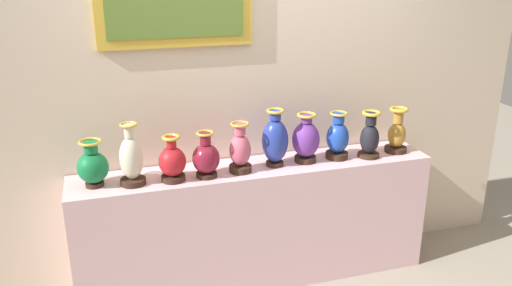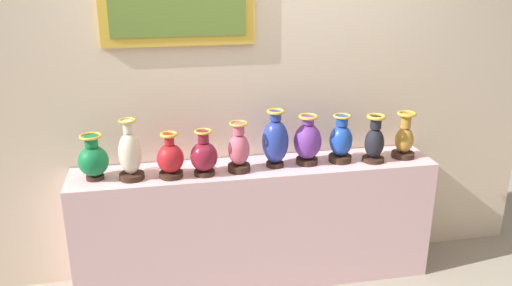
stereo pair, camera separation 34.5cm
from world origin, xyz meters
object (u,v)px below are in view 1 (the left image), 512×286
vase_emerald (93,166)px  vase_ivory (131,159)px  vase_burgundy (206,158)px  vase_onyx (370,137)px  vase_crimson (172,162)px  vase_sapphire (338,138)px  vase_cobalt (275,140)px  vase_ochre (397,134)px  vase_rose (240,151)px  vase_violet (306,140)px

vase_emerald → vase_ivory: size_ratio=0.75×
vase_burgundy → vase_onyx: size_ratio=0.91×
vase_crimson → vase_burgundy: bearing=-0.3°
vase_emerald → vase_ivory: bearing=-9.7°
vase_crimson → vase_sapphire: vase_sapphire is taller
vase_burgundy → vase_crimson: bearing=179.7°
vase_emerald → vase_burgundy: size_ratio=0.98×
vase_cobalt → vase_crimson: bearing=-175.6°
vase_onyx → vase_ochre: size_ratio=1.01×
vase_rose → vase_burgundy: bearing=-175.4°
vase_sapphire → vase_violet: bearing=179.1°
vase_ivory → vase_burgundy: vase_ivory is taller
vase_ivory → vase_crimson: vase_ivory is taller
vase_crimson → vase_rose: bearing=2.3°
vase_burgundy → vase_violet: size_ratio=0.88×
vase_emerald → vase_ochre: vase_ochre is taller
vase_crimson → vase_onyx: size_ratio=0.90×
vase_ochre → vase_sapphire: bearing=179.2°
vase_emerald → vase_violet: vase_violet is taller
vase_violet → vase_sapphire: 0.23m
vase_crimson → vase_emerald: bearing=173.4°
vase_crimson → vase_rose: 0.44m
vase_emerald → vase_cobalt: vase_cobalt is taller
vase_burgundy → vase_onyx: (1.16, 0.01, 0.02)m
vase_sapphire → vase_onyx: bearing=-10.8°
vase_cobalt → vase_ochre: 0.92m
vase_cobalt → vase_violet: bearing=1.7°
vase_ochre → vase_cobalt: bearing=179.8°
vase_cobalt → vase_sapphire: (0.46, 0.00, -0.04)m
vase_sapphire → vase_emerald: bearing=-180.0°
vase_burgundy → vase_violet: 0.70m
vase_onyx → vase_ochre: vase_onyx is taller
vase_violet → vase_onyx: size_ratio=1.03×
vase_burgundy → vase_sapphire: 0.94m
vase_burgundy → vase_cobalt: vase_cobalt is taller
vase_emerald → vase_sapphire: 1.62m
vase_burgundy → vase_rose: size_ratio=0.90×
vase_burgundy → vase_cobalt: bearing=6.5°
vase_crimson → vase_sapphire: bearing=2.8°
vase_sapphire → vase_onyx: (0.22, -0.04, -0.00)m
vase_burgundy → vase_violet: vase_violet is taller
vase_violet → vase_ochre: (0.69, -0.01, -0.02)m
vase_cobalt → vase_sapphire: bearing=0.4°
vase_cobalt → vase_violet: 0.22m
vase_violet → vase_crimson: bearing=-176.3°
vase_ivory → vase_violet: 1.16m
vase_rose → vase_violet: bearing=5.1°
vase_burgundy → vase_ochre: 1.40m
vase_cobalt → vase_violet: size_ratio=1.14×
vase_rose → vase_cobalt: bearing=8.2°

